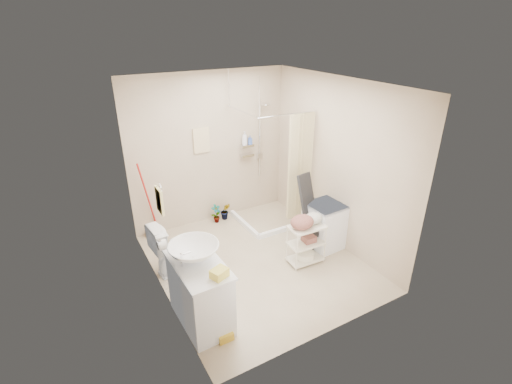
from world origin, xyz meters
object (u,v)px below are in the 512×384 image
vanity (200,293)px  laundry_rack (306,240)px  toilet (179,246)px  washing_machine (324,226)px

vanity → laundry_rack: bearing=9.9°
laundry_rack → toilet: bearing=158.8°
washing_machine → laundry_rack: washing_machine is taller
toilet → washing_machine: 2.25m
toilet → washing_machine: size_ratio=1.06×
vanity → toilet: 1.12m
toilet → washing_machine: bearing=-109.5°
vanity → toilet: bearing=82.5°
toilet → laundry_rack: 1.84m
vanity → laundry_rack: 1.84m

